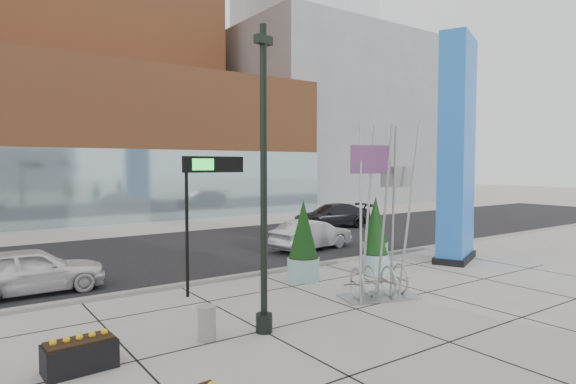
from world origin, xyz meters
TOP-DOWN VIEW (x-y plane):
  - ground at (0.00, 0.00)m, footprint 160.00×160.00m
  - street_asphalt at (0.00, 10.00)m, footprint 80.00×12.00m
  - curb_edge at (0.00, 4.00)m, footprint 80.00×0.30m
  - tower_podium at (1.00, 27.00)m, footprint 34.00×10.00m
  - tower_glass_front at (1.00, 22.20)m, footprint 34.00×0.60m
  - building_grey_parking at (26.00, 32.00)m, footprint 20.00×18.00m
  - building_pale_office at (36.00, 48.00)m, footprint 16.00×16.00m
  - blue_pylon at (9.00, 1.60)m, footprint 2.99×2.23m
  - lamp_post at (-2.03, -1.09)m, footprint 0.48×0.39m
  - public_art_sculpture at (2.36, -0.56)m, footprint 2.49×1.75m
  - concrete_bollard at (-3.36, -0.79)m, footprint 0.41×0.41m
  - overhead_street_sign at (-1.53, 2.82)m, footprint 1.98×0.21m
  - round_planter_east at (6.40, 3.60)m, footprint 1.05×1.05m
  - round_planter_mid at (4.55, 1.80)m, footprint 1.01×1.01m
  - round_planter_west at (1.80, 2.45)m, footprint 1.11×1.11m
  - box_planter_north at (-6.03, -0.83)m, footprint 1.34×0.72m
  - car_white_west at (-6.03, 5.80)m, footprint 4.24×1.78m
  - car_silver_mid at (5.69, 6.96)m, footprint 4.34×2.06m
  - car_dark_east at (11.56, 12.45)m, footprint 5.42×3.11m

SIDE VIEW (x-z plane):
  - ground at x=0.00m, z-range 0.00..0.00m
  - street_asphalt at x=0.00m, z-range 0.00..0.02m
  - curb_edge at x=0.00m, z-range 0.00..0.12m
  - box_planter_north at x=-6.03m, z-range -0.03..0.69m
  - concrete_bollard at x=-3.36m, z-range 0.00..0.79m
  - car_silver_mid at x=5.69m, z-range 0.00..1.37m
  - car_white_west at x=-6.03m, z-range 0.00..1.44m
  - car_dark_east at x=11.56m, z-range 0.00..1.48m
  - round_planter_mid at x=4.55m, z-range -0.07..2.47m
  - round_planter_east at x=6.40m, z-range -0.07..2.57m
  - round_planter_west at x=1.80m, z-range -0.07..2.69m
  - public_art_sculpture at x=2.36m, z-range -1.22..3.90m
  - tower_glass_front at x=1.00m, z-range 0.00..5.00m
  - lamp_post at x=-2.03m, z-range -0.65..6.48m
  - overhead_street_sign at x=-1.53m, z-range 1.50..5.70m
  - blue_pylon at x=9.00m, z-range -0.15..8.96m
  - tower_podium at x=1.00m, z-range 0.00..11.00m
  - building_grey_parking at x=26.00m, z-range 0.00..18.00m
  - building_pale_office at x=36.00m, z-range 0.00..55.00m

